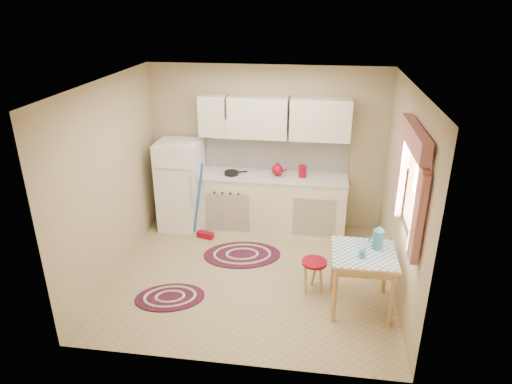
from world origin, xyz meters
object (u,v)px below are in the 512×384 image
Objects in this scene: stool at (314,276)px; base_cabinets at (271,204)px; table at (361,280)px; fridge at (181,185)px.

base_cabinets is at bearing 114.77° from stool.
base_cabinets is at bearing 125.31° from table.
stool is at bearing -65.23° from base_cabinets.
table is 0.62m from stool.
base_cabinets is 1.69m from stool.
base_cabinets reaches higher than stool.
base_cabinets is (1.40, 0.05, -0.26)m from fridge.
table reaches higher than stool.
stool is (0.70, -1.52, -0.23)m from base_cabinets.
table is (1.25, -1.77, -0.08)m from base_cabinets.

